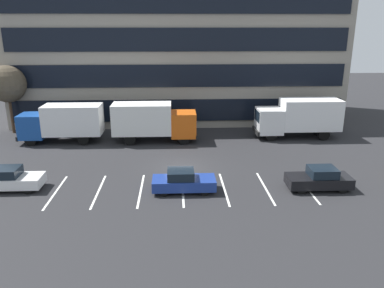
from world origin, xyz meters
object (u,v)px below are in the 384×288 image
at_px(bare_tree, 7,84).
at_px(sedan_white, 9,179).
at_px(box_truck_blue, 63,122).
at_px(sedan_black, 319,179).
at_px(box_truck_white, 299,116).
at_px(box_truck_orange, 153,120).
at_px(sedan_navy, 183,181).

bearing_deg(bare_tree, sedan_white, -69.35).
xyz_separation_m(box_truck_blue, sedan_black, (20.03, -11.74, -1.28)).
bearing_deg(sedan_white, box_truck_white, 26.18).
bearing_deg(box_truck_blue, sedan_white, -93.58).
xyz_separation_m(box_truck_orange, sedan_white, (-9.05, -10.63, -1.34)).
bearing_deg(box_truck_orange, sedan_black, -44.62).
relative_size(sedan_navy, sedan_white, 0.98).
bearing_deg(sedan_white, sedan_black, -2.44).
height_order(box_truck_blue, sedan_black, box_truck_blue).
xyz_separation_m(box_truck_orange, box_truck_white, (14.13, 0.77, 0.06)).
distance_m(box_truck_white, box_truck_blue, 22.51).
height_order(box_truck_blue, bare_tree, bare_tree).
bearing_deg(sedan_navy, box_truck_white, 46.58).
height_order(box_truck_orange, bare_tree, bare_tree).
xyz_separation_m(box_truck_orange, sedan_black, (11.67, -11.51, -1.34)).
height_order(sedan_navy, sedan_black, sedan_black).
bearing_deg(box_truck_orange, sedan_navy, -77.46).
bearing_deg(box_truck_blue, box_truck_white, 1.39).
bearing_deg(sedan_navy, bare_tree, 138.16).
xyz_separation_m(box_truck_white, sedan_black, (-2.47, -12.28, -1.41)).
bearing_deg(box_truck_orange, box_truck_blue, 178.48).
bearing_deg(box_truck_white, sedan_white, -153.82).
xyz_separation_m(box_truck_orange, box_truck_blue, (-8.37, 0.22, -0.06)).
bearing_deg(sedan_black, box_truck_white, 78.65).
bearing_deg(bare_tree, box_truck_white, -6.01).
height_order(sedan_white, sedan_black, sedan_white).
distance_m(box_truck_orange, bare_tree, 15.25).
bearing_deg(box_truck_white, sedan_navy, -133.42).
bearing_deg(sedan_white, box_truck_blue, 86.42).
bearing_deg(bare_tree, sedan_black, -30.32).
height_order(box_truck_white, sedan_black, box_truck_white).
distance_m(box_truck_orange, box_truck_white, 14.15).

